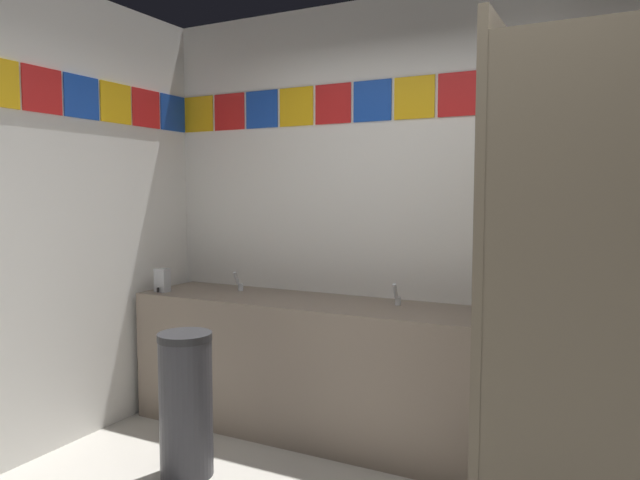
{
  "coord_description": "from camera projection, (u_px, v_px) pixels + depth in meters",
  "views": [
    {
      "loc": [
        0.88,
        -1.88,
        1.52
      ],
      "look_at": [
        -0.62,
        1.03,
        1.26
      ],
      "focal_mm": 33.02,
      "sensor_mm": 36.0,
      "label": 1
    }
  ],
  "objects": [
    {
      "name": "faucet_right",
      "position": [
        397.0,
        297.0,
        3.52
      ],
      "size": [
        0.04,
        0.1,
        0.14
      ],
      "color": "silver",
      "rests_on": "vanity_counter"
    },
    {
      "name": "faucet_left",
      "position": [
        239.0,
        283.0,
        4.04
      ],
      "size": [
        0.04,
        0.1,
        0.14
      ],
      "color": "silver",
      "rests_on": "vanity_counter"
    },
    {
      "name": "trash_bin",
      "position": [
        186.0,
        404.0,
        3.16
      ],
      "size": [
        0.29,
        0.29,
        0.78
      ],
      "color": "#333338",
      "rests_on": "ground_plane"
    },
    {
      "name": "wall_back",
      "position": [
        459.0,
        217.0,
        3.56
      ],
      "size": [
        4.14,
        0.09,
        2.74
      ],
      "color": "white",
      "rests_on": "ground_plane"
    },
    {
      "name": "vanity_counter",
      "position": [
        306.0,
        365.0,
        3.74
      ],
      "size": [
        2.29,
        0.59,
        0.85
      ],
      "color": "gray",
      "rests_on": "ground_plane"
    },
    {
      "name": "stall_divider",
      "position": [
        544.0,
        306.0,
        2.36
      ],
      "size": [
        0.92,
        1.52,
        2.14
      ],
      "color": "#726651",
      "rests_on": "ground_plane"
    },
    {
      "name": "soap_dispenser",
      "position": [
        162.0,
        280.0,
        4.01
      ],
      "size": [
        0.09,
        0.09,
        0.16
      ],
      "color": "#B7BABF",
      "rests_on": "vanity_counter"
    },
    {
      "name": "toilet",
      "position": [
        623.0,
        454.0,
        2.76
      ],
      "size": [
        0.39,
        0.49,
        0.74
      ],
      "color": "white",
      "rests_on": "ground_plane"
    }
  ]
}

